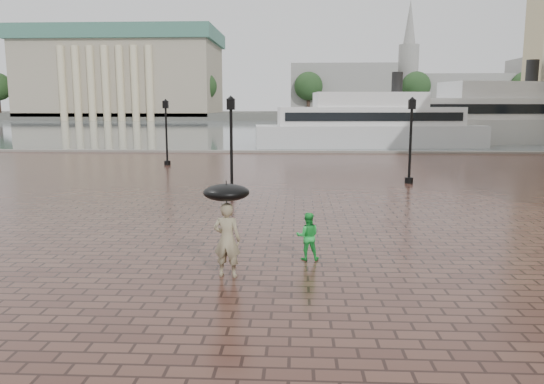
% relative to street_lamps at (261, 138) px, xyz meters
% --- Properties ---
extents(ground, '(300.00, 300.00, 0.00)m').
position_rel_street_lamps_xyz_m(ground, '(5.00, -15.33, -2.33)').
color(ground, '#3C221B').
rests_on(ground, ground).
extents(harbour_water, '(240.00, 240.00, 0.00)m').
position_rel_street_lamps_xyz_m(harbour_water, '(5.00, 76.67, -2.33)').
color(harbour_water, '#4A545A').
rests_on(harbour_water, ground).
extents(quay_edge, '(80.00, 0.60, 0.30)m').
position_rel_street_lamps_xyz_m(quay_edge, '(5.00, 16.67, -2.33)').
color(quay_edge, slate).
rests_on(quay_edge, ground).
extents(far_shore, '(300.00, 60.00, 2.00)m').
position_rel_street_lamps_xyz_m(far_shore, '(5.00, 144.67, -1.33)').
color(far_shore, '#4C4C47').
rests_on(far_shore, ground).
extents(museum, '(57.00, 32.50, 26.00)m').
position_rel_street_lamps_xyz_m(museum, '(-50.00, 129.28, 11.58)').
color(museum, gray).
rests_on(museum, ground).
extents(distant_skyline, '(102.50, 22.00, 33.00)m').
position_rel_street_lamps_xyz_m(distant_skyline, '(53.14, 134.67, 7.13)').
color(distant_skyline, gray).
rests_on(distant_skyline, ground).
extents(far_trees, '(188.00, 8.00, 13.50)m').
position_rel_street_lamps_xyz_m(far_trees, '(5.00, 122.67, 7.09)').
color(far_trees, '#2D2119').
rests_on(far_trees, ground).
extents(street_lamps, '(15.44, 12.44, 4.40)m').
position_rel_street_lamps_xyz_m(street_lamps, '(0.00, 0.00, 0.00)').
color(street_lamps, black).
rests_on(street_lamps, ground).
extents(adult_pedestrian, '(0.72, 0.53, 1.82)m').
position_rel_street_lamps_xyz_m(adult_pedestrian, '(0.38, -17.35, -1.41)').
color(adult_pedestrian, gray).
rests_on(adult_pedestrian, ground).
extents(child_pedestrian, '(0.64, 0.50, 1.28)m').
position_rel_street_lamps_xyz_m(child_pedestrian, '(2.34, -15.82, -1.68)').
color(child_pedestrian, green).
rests_on(child_pedestrian, ground).
extents(ferry_near, '(22.78, 7.46, 7.34)m').
position_rel_street_lamps_xyz_m(ferry_near, '(9.11, 23.66, -0.12)').
color(ferry_near, '#B8B8B8').
rests_on(ferry_near, ground).
extents(ferry_far, '(28.27, 13.43, 9.02)m').
position_rel_street_lamps_xyz_m(ferry_far, '(24.46, 30.10, 0.39)').
color(ferry_far, '#B8B8B8').
rests_on(ferry_far, ground).
extents(umbrella, '(1.10, 1.10, 1.18)m').
position_rel_street_lamps_xyz_m(umbrella, '(0.38, -17.35, -0.26)').
color(umbrella, black).
rests_on(umbrella, ground).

